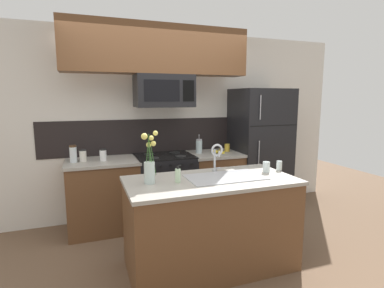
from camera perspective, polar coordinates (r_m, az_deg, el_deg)
name	(u,v)px	position (r m, az deg, el deg)	size (l,w,h in m)	color
ground_plane	(186,251)	(3.53, -1.13, -19.77)	(10.00, 10.00, 0.00)	brown
rear_partition	(177,124)	(4.43, -2.81, 3.78)	(5.20, 0.10, 2.60)	silver
splash_band	(159,136)	(4.31, -6.40, 1.59)	(3.18, 0.01, 0.48)	black
back_counter_left	(103,195)	(4.04, -16.51, -9.34)	(0.89, 0.65, 0.91)	brown
back_counter_right	(214,184)	(4.38, 4.20, -7.53)	(0.73, 0.65, 0.91)	brown
stove_range	(165,188)	(4.15, -5.18, -8.42)	(0.76, 0.64, 0.93)	black
microwave	(164,91)	(3.94, -5.37, 10.01)	(0.74, 0.40, 0.41)	black
upper_cabinet_band	(158,50)	(3.94, -6.50, 17.39)	(2.32, 0.34, 0.60)	brown
refrigerator	(259,150)	(4.64, 12.59, -1.07)	(0.78, 0.74, 1.82)	black
storage_jar_tall	(73,154)	(3.90, -21.69, -1.76)	(0.08, 0.08, 0.21)	silver
storage_jar_medium	(83,155)	(3.92, -20.07, -2.07)	(0.08, 0.08, 0.15)	silver
storage_jar_short	(103,155)	(3.88, -16.58, -2.00)	(0.08, 0.08, 0.15)	silver
banana_bunch	(220,152)	(4.24, 5.27, -1.49)	(0.19, 0.13, 0.08)	yellow
french_press	(199,146)	(4.23, 1.35, -0.41)	(0.09, 0.09, 0.27)	silver
coffee_tin	(227,148)	(4.41, 6.69, -0.69)	(0.08, 0.08, 0.11)	gold
island_counter	(210,223)	(3.08, 3.54, -14.80)	(1.65, 0.82, 0.91)	brown
kitchen_sink	(225,184)	(3.01, 6.31, -7.60)	(0.76, 0.43, 0.16)	#ADAFB5
sink_faucet	(216,154)	(3.14, 4.68, -1.89)	(0.14, 0.14, 0.31)	#B7BABF
dish_soap_bottle	(178,175)	(2.79, -2.71, -5.97)	(0.06, 0.05, 0.16)	beige
drinking_glass	(266,167)	(3.25, 13.96, -4.28)	(0.07, 0.07, 0.11)	silver
spare_glass	(279,166)	(3.39, 16.27, -3.96)	(0.06, 0.06, 0.10)	silver
flower_vase	(150,167)	(2.77, -8.09, -4.36)	(0.16, 0.11, 0.48)	silver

